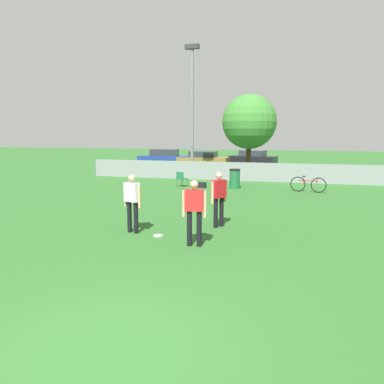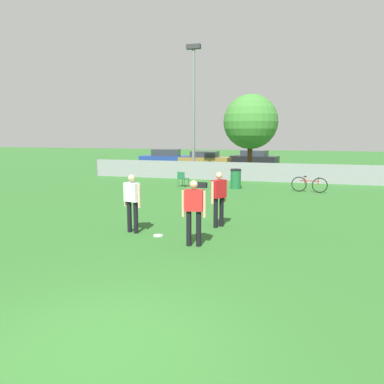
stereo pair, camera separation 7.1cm
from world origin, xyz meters
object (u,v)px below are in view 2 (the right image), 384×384
object	(u,v)px
bicycle_sideline	(309,184)
player_receiver_white	(132,199)
trash_bin	(236,179)
player_thrower_red	(219,195)
gear_bag_sideline	(201,185)
player_defender_red	(194,208)
parked_car_tan	(205,159)
tree_near_pole	(251,122)
folding_chair_sideline	(182,178)
frisbee_disc	(158,235)
light_pole	(193,100)
parked_car_dark	(254,158)
parked_car_blue	(166,158)

from	to	relation	value
bicycle_sideline	player_receiver_white	bearing A→B (deg)	-108.66
player_receiver_white	trash_bin	bearing A→B (deg)	99.66
player_thrower_red	gear_bag_sideline	size ratio (longest dim) A/B	2.83
player_receiver_white	player_defender_red	xyz separation A→B (m)	(2.01, -0.75, 0.00)
parked_car_tan	tree_near_pole	bearing A→B (deg)	-52.82
tree_near_pole	folding_chair_sideline	xyz separation A→B (m)	(-2.80, -5.47, -3.04)
frisbee_disc	light_pole	bearing A→B (deg)	102.25
light_pole	player_receiver_white	xyz separation A→B (m)	(2.32, -14.31, -3.96)
gear_bag_sideline	parked_car_dark	bearing A→B (deg)	85.83
light_pole	parked_car_blue	distance (m)	8.48
folding_chair_sideline	parked_car_dark	distance (m)	14.20
player_defender_red	parked_car_tan	world-z (taller)	player_defender_red
player_thrower_red	bicycle_sideline	world-z (taller)	player_thrower_red
frisbee_disc	folding_chair_sideline	distance (m)	9.65
player_defender_red	parked_car_blue	size ratio (longest dim) A/B	0.37
player_receiver_white	bicycle_sideline	bearing A→B (deg)	79.52
tree_near_pole	frisbee_disc	distance (m)	15.25
light_pole	player_thrower_red	xyz separation A→B (m)	(4.52, -13.00, -3.96)
gear_bag_sideline	trash_bin	bearing A→B (deg)	4.69
gear_bag_sideline	parked_car_tan	world-z (taller)	parked_car_tan
player_thrower_red	player_defender_red	distance (m)	2.07
trash_bin	player_receiver_white	bearing A→B (deg)	-98.29
tree_near_pole	player_thrower_red	distance (m)	13.65
tree_near_pole	player_thrower_red	bearing A→B (deg)	-86.32
bicycle_sideline	parked_car_dark	size ratio (longest dim) A/B	0.39
tree_near_pole	parked_car_dark	bearing A→B (deg)	94.86
tree_near_pole	gear_bag_sideline	size ratio (longest dim) A/B	8.95
gear_bag_sideline	parked_car_blue	distance (m)	12.76
trash_bin	gear_bag_sideline	world-z (taller)	trash_bin
tree_near_pole	parked_car_dark	distance (m)	9.06
parked_car_dark	trash_bin	bearing A→B (deg)	-76.45
tree_near_pole	player_thrower_red	size ratio (longest dim) A/B	3.17
gear_bag_sideline	player_thrower_red	bearing A→B (deg)	-71.55
light_pole	player_defender_red	bearing A→B (deg)	-73.95
player_receiver_white	parked_car_blue	distance (m)	21.39
light_pole	tree_near_pole	distance (m)	3.94
player_defender_red	player_thrower_red	bearing A→B (deg)	77.80
light_pole	tree_near_pole	bearing A→B (deg)	6.00
light_pole	folding_chair_sideline	bearing A→B (deg)	-80.43
light_pole	parked_car_tan	bearing A→B (deg)	97.48
parked_car_blue	parked_car_dark	bearing A→B (deg)	14.38
folding_chair_sideline	parked_car_blue	world-z (taller)	parked_car_blue
folding_chair_sideline	trash_bin	size ratio (longest dim) A/B	0.79
parked_car_dark	frisbee_disc	bearing A→B (deg)	-79.00
folding_chair_sideline	trash_bin	distance (m)	2.82
parked_car_tan	parked_car_dark	bearing A→B (deg)	35.50
gear_bag_sideline	parked_car_tan	xyz separation A→B (m)	(-2.72, 11.42, 0.53)
parked_car_blue	folding_chair_sideline	bearing A→B (deg)	-73.60
bicycle_sideline	parked_car_tan	bearing A→B (deg)	134.95
player_thrower_red	player_receiver_white	world-z (taller)	same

